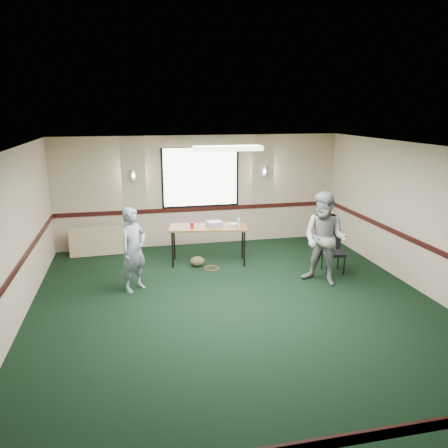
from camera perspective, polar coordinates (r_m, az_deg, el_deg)
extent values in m
plane|color=black|center=(7.46, 2.18, -11.47)|extent=(8.00, 8.00, 0.00)
plane|color=tan|center=(10.79, -3.08, 4.35)|extent=(7.00, 0.00, 7.00)
plane|color=tan|center=(3.58, 19.62, -19.16)|extent=(7.00, 0.00, 7.00)
plane|color=tan|center=(6.99, -26.72, -3.03)|extent=(0.00, 8.00, 8.00)
plane|color=tan|center=(8.53, 25.68, 0.08)|extent=(0.00, 8.00, 8.00)
plane|color=silver|center=(6.72, 2.41, 9.65)|extent=(8.00, 8.00, 0.00)
cube|color=black|center=(10.86, -3.04, 2.00)|extent=(7.00, 0.03, 0.10)
cube|color=black|center=(3.85, 18.86, -24.64)|extent=(7.00, 0.03, 0.10)
cube|color=black|center=(7.13, -26.19, -6.48)|extent=(0.03, 8.00, 0.10)
cube|color=black|center=(8.64, 25.27, -2.81)|extent=(0.03, 8.00, 0.10)
cube|color=black|center=(10.71, -3.09, 6.16)|extent=(1.90, 0.01, 1.50)
cube|color=white|center=(10.70, -3.08, 6.16)|extent=(1.80, 0.02, 1.40)
cube|color=#C5B28B|center=(10.61, -3.14, 10.27)|extent=(2.05, 0.08, 0.10)
cylinder|color=silver|center=(10.52, -11.74, 6.28)|extent=(0.16, 0.16, 0.25)
cylinder|color=silver|center=(11.03, 5.23, 6.90)|extent=(0.16, 0.16, 0.25)
cube|color=white|center=(7.69, 0.49, 9.86)|extent=(1.20, 0.32, 0.08)
cube|color=brown|center=(9.48, -2.06, -0.44)|extent=(1.76, 0.95, 0.04)
cylinder|color=black|center=(9.37, -6.75, -3.39)|extent=(0.04, 0.04, 0.79)
cylinder|color=black|center=(9.37, 2.68, -3.29)|extent=(0.04, 0.04, 0.79)
cylinder|color=black|center=(9.88, -6.52, -2.42)|extent=(0.04, 0.04, 0.79)
cylinder|color=black|center=(9.88, 2.42, -2.33)|extent=(0.04, 0.04, 0.79)
cube|color=gray|center=(9.47, -1.24, 0.02)|extent=(0.33, 0.28, 0.11)
cube|color=silver|center=(9.58, 1.22, 0.01)|extent=(0.23, 0.22, 0.04)
cylinder|color=#BB0C12|center=(9.35, -4.18, -0.14)|extent=(0.08, 0.08, 0.12)
cylinder|color=#94BCF2|center=(9.41, 1.92, 0.23)|extent=(0.06, 0.06, 0.20)
ellipsoid|color=#423E25|center=(9.47, -3.52, -4.91)|extent=(0.34, 0.27, 0.22)
torus|color=#BE4917|center=(9.38, -1.61, -5.77)|extent=(0.32, 0.32, 0.02)
cube|color=#9E8461|center=(10.53, -16.05, -2.17)|extent=(1.31, 0.25, 0.67)
cube|color=black|center=(9.31, 14.11, -3.72)|extent=(0.46, 0.46, 0.06)
cube|color=black|center=(9.43, 13.79, -2.00)|extent=(0.42, 0.10, 0.42)
cylinder|color=black|center=(9.17, 13.34, -5.43)|extent=(0.03, 0.03, 0.39)
cylinder|color=black|center=(9.29, 15.40, -5.31)|extent=(0.03, 0.03, 0.39)
cylinder|color=black|center=(9.48, 12.67, -4.71)|extent=(0.03, 0.03, 0.39)
cylinder|color=black|center=(9.60, 14.67, -4.60)|extent=(0.03, 0.03, 0.39)
imported|color=#446695|center=(8.22, -11.75, -3.29)|extent=(0.68, 0.67, 1.59)
imported|color=#768DB8|center=(8.54, 13.02, -1.90)|extent=(1.10, 1.11, 1.81)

